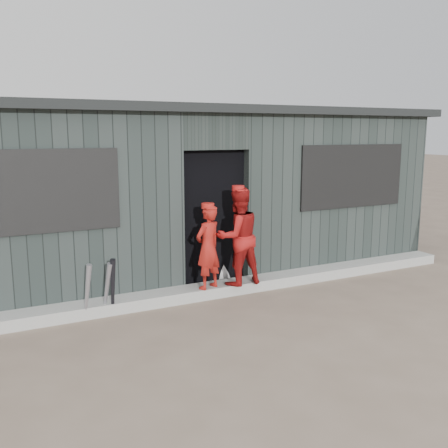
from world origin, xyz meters
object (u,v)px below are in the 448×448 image
player_red_right (238,236)px  dugout (178,191)px  bat_right (113,287)px  bat_left (87,292)px  bat_mid (107,289)px  player_grey_back (219,240)px  player_red_left (208,247)px

player_red_right → dugout: (-0.17, 1.80, 0.46)m
bat_right → player_red_right: bearing=2.7°
bat_left → player_red_right: size_ratio=0.54×
dugout → player_red_right: bearing=-84.7°
bat_left → bat_mid: (0.25, 0.05, -0.01)m
player_grey_back → bat_left: bearing=22.4°
bat_right → player_red_right: size_ratio=0.55×
player_red_right → player_grey_back: player_red_right is taller
player_red_left → player_grey_back: player_grey_back is taller
bat_left → dugout: dugout is taller
player_red_right → player_grey_back: (0.01, 0.62, -0.17)m
bat_mid → bat_right: 0.08m
bat_right → bat_mid: bearing=147.0°
player_grey_back → dugout: 1.35m
bat_mid → bat_right: bearing=-33.0°
player_red_left → bat_left: bearing=-19.0°
bat_mid → player_red_right: 1.90m
player_red_right → dugout: 1.86m
bat_mid → player_red_right: player_red_right is taller
bat_mid → player_grey_back: (1.86, 0.66, 0.31)m
bat_right → player_grey_back: bearing=21.5°
bat_left → bat_right: bat_right is taller
bat_mid → player_grey_back: player_grey_back is taller
bat_right → player_red_right: player_red_right is taller
player_red_right → player_grey_back: size_ratio=1.03×
bat_mid → dugout: 2.66m
bat_left → player_grey_back: 2.24m
bat_left → dugout: size_ratio=0.09×
player_red_left → bat_right: bearing=-18.6°
bat_right → bat_left: bearing=-178.1°
bat_left → player_red_right: player_red_right is taller
bat_mid → player_red_left: size_ratio=0.63×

